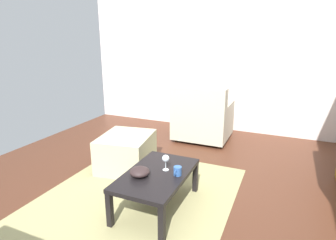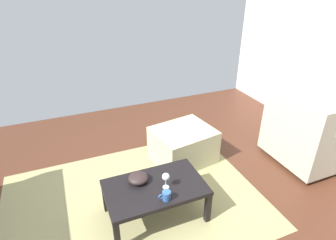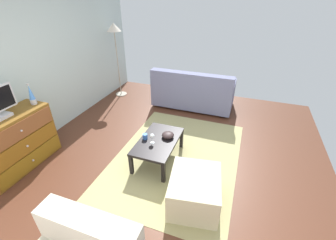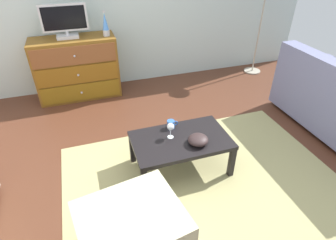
# 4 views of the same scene
# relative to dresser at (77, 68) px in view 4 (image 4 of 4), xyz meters

# --- Properties ---
(ground_plane) EXTENTS (5.96, 5.07, 0.05)m
(ground_plane) POSITION_rel_dresser_xyz_m (0.79, -1.98, -0.45)
(ground_plane) COLOR #4F2B1C
(area_rug) EXTENTS (2.60, 1.90, 0.01)m
(area_rug) POSITION_rel_dresser_xyz_m (0.99, -2.18, -0.42)
(area_rug) COLOR tan
(area_rug) RESTS_ON ground_plane
(dresser) EXTENTS (1.12, 0.49, 0.85)m
(dresser) POSITION_rel_dresser_xyz_m (0.00, 0.00, 0.00)
(dresser) COLOR brown
(dresser) RESTS_ON ground_plane
(tv) EXTENTS (0.58, 0.18, 0.43)m
(tv) POSITION_rel_dresser_xyz_m (-0.04, 0.02, 0.65)
(tv) COLOR silver
(tv) RESTS_ON dresser
(lava_lamp) EXTENTS (0.09, 0.09, 0.33)m
(lava_lamp) POSITION_rel_dresser_xyz_m (0.46, -0.04, 0.57)
(lava_lamp) COLOR #B7B7BC
(lava_lamp) RESTS_ON dresser
(coffee_table) EXTENTS (0.92, 0.56, 0.37)m
(coffee_table) POSITION_rel_dresser_xyz_m (0.84, -1.92, -0.10)
(coffee_table) COLOR black
(coffee_table) RESTS_ON ground_plane
(wine_glass) EXTENTS (0.07, 0.07, 0.16)m
(wine_glass) POSITION_rel_dresser_xyz_m (0.76, -1.86, 0.06)
(wine_glass) COLOR silver
(wine_glass) RESTS_ON coffee_table
(mug) EXTENTS (0.11, 0.08, 0.08)m
(mug) POSITION_rel_dresser_xyz_m (0.81, -1.72, -0.01)
(mug) COLOR #305CA4
(mug) RESTS_ON coffee_table
(bowl_decorative) EXTENTS (0.19, 0.19, 0.09)m
(bowl_decorative) POSITION_rel_dresser_xyz_m (0.97, -2.03, -0.01)
(bowl_decorative) COLOR #2E2121
(bowl_decorative) RESTS_ON coffee_table
(ottoman) EXTENTS (0.79, 0.70, 0.43)m
(ottoman) POSITION_rel_dresser_xyz_m (0.20, -2.66, -0.21)
(ottoman) COLOR #B8B490
(ottoman) RESTS_ON ground_plane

